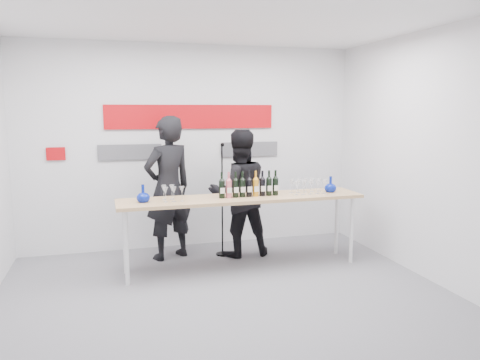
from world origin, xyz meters
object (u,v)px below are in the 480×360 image
object	(u,v)px
tasting_table	(242,202)
presenter_left	(168,188)
presenter_right	(239,193)
mic_stand	(222,221)

from	to	relation	value
tasting_table	presenter_left	distance (m)	1.10
presenter_left	presenter_right	bearing A→B (deg)	147.56
presenter_right	mic_stand	distance (m)	0.47
presenter_left	tasting_table	bearing A→B (deg)	116.82
tasting_table	presenter_left	world-z (taller)	presenter_left
mic_stand	presenter_right	bearing A→B (deg)	-16.48
presenter_right	mic_stand	xyz separation A→B (m)	(-0.23, 0.05, -0.40)
tasting_table	presenter_right	world-z (taller)	presenter_right
tasting_table	presenter_left	bearing A→B (deg)	141.24
presenter_left	mic_stand	xyz separation A→B (m)	(0.74, -0.08, -0.50)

